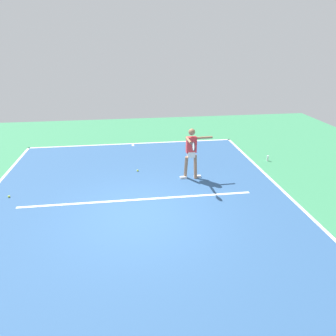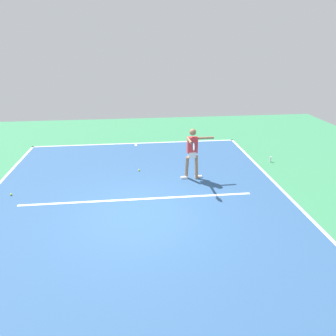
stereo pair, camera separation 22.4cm
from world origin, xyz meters
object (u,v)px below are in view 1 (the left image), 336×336
(tennis_ball_near_player, at_px, (9,196))
(water_bottle, at_px, (268,158))
(tennis_player, at_px, (192,150))
(tennis_ball_by_sideline, at_px, (138,170))

(tennis_ball_near_player, xyz_separation_m, water_bottle, (-9.20, -1.83, 0.08))
(water_bottle, bearing_deg, tennis_player, 19.62)
(tennis_ball_near_player, distance_m, water_bottle, 9.38)
(tennis_ball_by_sideline, height_order, tennis_ball_near_player, same)
(tennis_ball_by_sideline, bearing_deg, tennis_player, 154.80)
(tennis_ball_by_sideline, distance_m, tennis_ball_near_player, 4.27)
(tennis_player, distance_m, tennis_ball_near_player, 5.94)
(tennis_ball_by_sideline, relative_size, water_bottle, 0.30)
(tennis_ball_by_sideline, distance_m, water_bottle, 5.21)
(water_bottle, bearing_deg, tennis_ball_by_sideline, 3.84)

